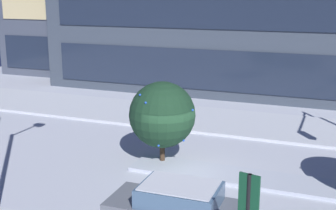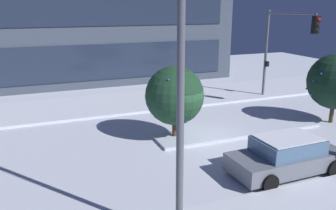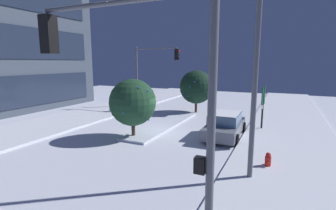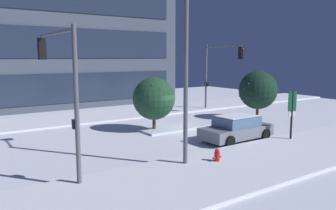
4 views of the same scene
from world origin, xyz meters
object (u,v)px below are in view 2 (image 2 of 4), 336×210
at_px(traffic_light_corner_far_right, 284,40).
at_px(decorated_tree_median, 336,82).
at_px(street_lamp_arched, 171,44).
at_px(car_near, 286,156).
at_px(decorated_tree_left_of_median, 175,96).

distance_m(traffic_light_corner_far_right, decorated_tree_median, 4.89).
bearing_deg(street_lamp_arched, car_near, -73.96).
bearing_deg(decorated_tree_median, street_lamp_arched, -154.89).
bearing_deg(street_lamp_arched, traffic_light_corner_far_right, -49.57).
relative_size(traffic_light_corner_far_right, decorated_tree_left_of_median, 1.68).
distance_m(traffic_light_corner_far_right, decorated_tree_left_of_median, 10.07).
bearing_deg(decorated_tree_median, decorated_tree_left_of_median, 174.08).
xyz_separation_m(car_near, traffic_light_corner_far_right, (6.57, 8.62, 3.48)).
height_order(street_lamp_arched, decorated_tree_left_of_median, street_lamp_arched).
height_order(car_near, traffic_light_corner_far_right, traffic_light_corner_far_right).
relative_size(car_near, decorated_tree_median, 1.22).
relative_size(street_lamp_arched, decorated_tree_left_of_median, 2.33).
relative_size(traffic_light_corner_far_right, street_lamp_arched, 0.72).
height_order(car_near, decorated_tree_median, decorated_tree_median).
relative_size(car_near, street_lamp_arched, 0.56).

